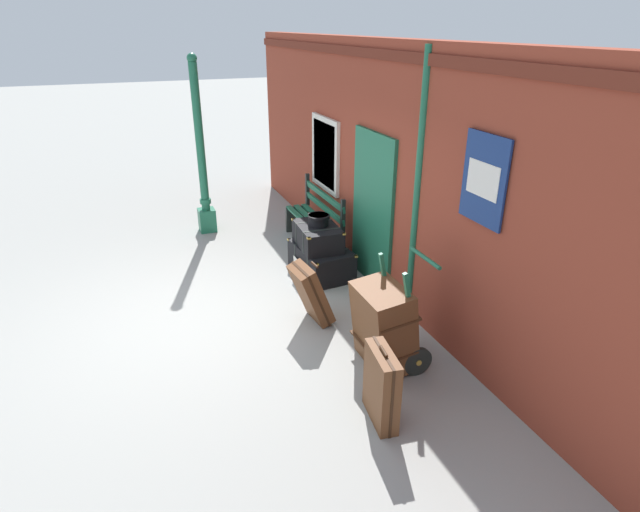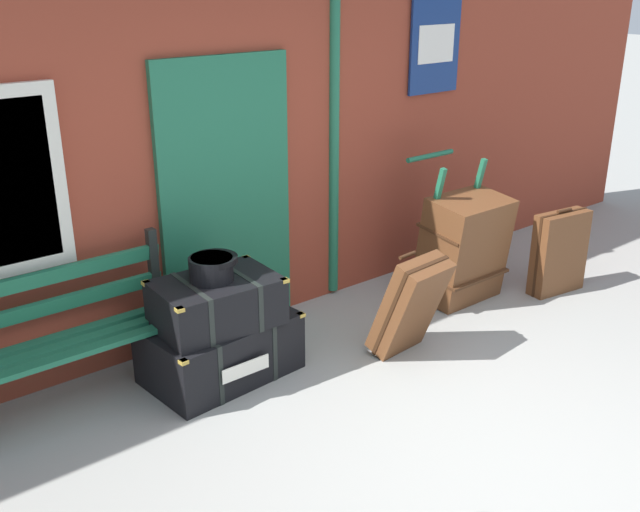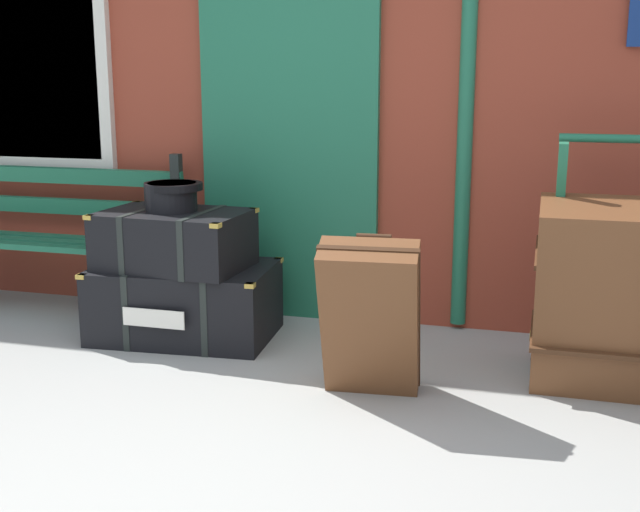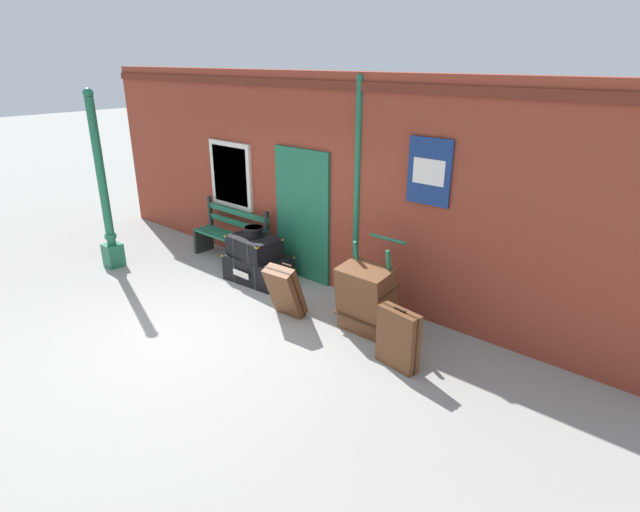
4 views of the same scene
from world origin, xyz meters
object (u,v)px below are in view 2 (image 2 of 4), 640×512
steamer_trunk_middle (217,302)px  suitcase_brown (410,306)px  round_hatbox (212,267)px  large_brown_trunk (464,248)px  porters_trolley (446,263)px  suitcase_tan (559,252)px  steamer_trunk_base (220,348)px  platform_bench (58,345)px

steamer_trunk_middle → suitcase_brown: size_ratio=1.07×
round_hatbox → suitcase_brown: (1.27, -0.59, -0.44)m
large_brown_trunk → suitcase_brown: 1.14m
porters_trolley → suitcase_tan: bearing=-38.0°
steamer_trunk_base → suitcase_brown: size_ratio=1.35×
platform_bench → steamer_trunk_base: (1.00, -0.30, -0.23)m
suitcase_brown → large_brown_trunk: bearing=21.3°
platform_bench → steamer_trunk_base: bearing=-16.7°
round_hatbox → porters_trolley: bearing=0.1°
porters_trolley → suitcase_brown: size_ratio=1.53×
steamer_trunk_middle → large_brown_trunk: large_brown_trunk is taller
round_hatbox → suitcase_tan: 3.19m
steamer_trunk_base → suitcase_brown: 1.38m
steamer_trunk_base → large_brown_trunk: (2.28, -0.20, 0.25)m
platform_bench → porters_trolley: (3.28, -0.32, -0.17)m
steamer_trunk_middle → suitcase_tan: suitcase_tan is taller
large_brown_trunk → platform_bench: bearing=171.4°
steamer_trunk_base → steamer_trunk_middle: steamer_trunk_middle is taller
round_hatbox → suitcase_tan: round_hatbox is taller
porters_trolley → suitcase_tan: (0.77, -0.60, 0.09)m
steamer_trunk_base → porters_trolley: 2.29m
steamer_trunk_base → suitcase_brown: suitcase_brown is taller
suitcase_tan → steamer_trunk_base: bearing=168.5°
large_brown_trunk → steamer_trunk_base: bearing=175.1°
platform_bench → round_hatbox: 1.08m
suitcase_brown → suitcase_tan: (1.83, -0.01, -0.03)m
round_hatbox → platform_bench: bearing=161.2°
suitcase_brown → suitcase_tan: size_ratio=1.03×
platform_bench → suitcase_brown: (2.22, -0.91, -0.05)m
platform_bench → steamer_trunk_base: platform_bench is taller
steamer_trunk_middle → suitcase_brown: bearing=-24.5°
round_hatbox → large_brown_trunk: (2.33, -0.17, -0.37)m
suitcase_tan → porters_trolley: bearing=142.0°
platform_bench → porters_trolley: porters_trolley is taller
platform_bench → suitcase_brown: bearing=-22.3°
steamer_trunk_middle → large_brown_trunk: 2.32m
steamer_trunk_base → round_hatbox: bearing=-150.4°
steamer_trunk_middle → porters_trolley: bearing=0.5°
steamer_trunk_base → steamer_trunk_middle: size_ratio=1.26×
round_hatbox → porters_trolley: 2.40m
round_hatbox → large_brown_trunk: size_ratio=0.35×
platform_bench → porters_trolley: bearing=-5.6°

